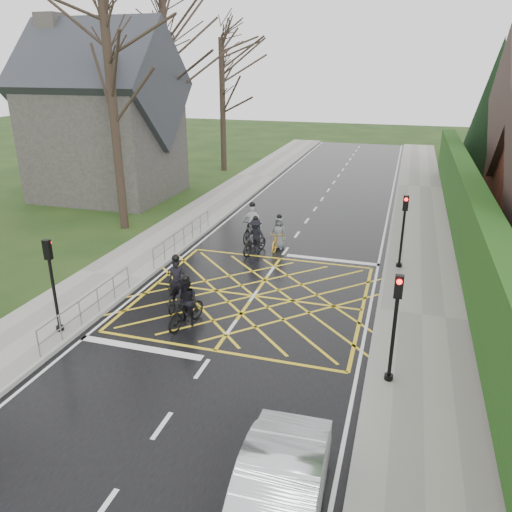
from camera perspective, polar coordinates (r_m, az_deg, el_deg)
The scene contains 22 objects.
ground at distance 18.71m, azimuth -0.26°, elevation -4.59°, with size 120.00×120.00×0.00m, color black.
road at distance 18.71m, azimuth -0.26°, elevation -4.58°, with size 9.00×80.00×0.01m, color black.
sidewalk_right at distance 18.03m, azimuth 18.41°, elevation -6.53°, with size 3.00×80.00×0.15m, color gray.
sidewalk_left at distance 21.08m, azimuth -16.06°, elevation -2.18°, with size 3.00×80.00×0.15m, color gray.
stone_wall at distance 23.60m, azimuth 22.60°, elevation 0.21°, with size 0.50×38.00×0.70m, color slate.
hedge at distance 23.08m, azimuth 23.20°, elevation 4.27°, with size 0.90×38.00×2.80m, color #113E10.
conifer at distance 42.62m, azimuth 25.51°, elevation 14.94°, with size 4.60×4.60×10.00m.
church at distance 33.81m, azimuth -17.02°, elevation 14.81°, with size 8.80×7.80×11.00m.
tree_near at distance 26.16m, azimuth -16.44°, elevation 19.86°, with size 9.24×9.24×11.44m.
tree_mid at distance 33.63m, azimuth -10.32°, elevation 21.66°, with size 10.08×10.08×12.48m.
tree_far at distance 40.71m, azimuth -3.91°, elevation 19.74°, with size 8.40×8.40×10.40m.
railing_south at distance 17.47m, azimuth -18.59°, elevation -4.89°, with size 0.05×5.04×1.03m.
railing_north at distance 23.47m, azimuth -8.28°, elevation 2.68°, with size 0.05×6.04×1.03m.
traffic_light_ne at distance 21.31m, azimuth 16.40°, elevation 2.60°, with size 0.24×0.31×3.21m.
traffic_light_se at distance 13.54m, azimuth 15.48°, elevation -8.17°, with size 0.24×0.31×3.21m.
traffic_light_sw at distance 16.67m, azimuth -22.13°, elevation -3.31°, with size 0.24×0.31×3.21m.
cyclist_rear at distance 17.97m, azimuth -9.06°, elevation -3.79°, with size 1.06×2.09×1.93m.
cyclist_back at distance 16.56m, azimuth -7.97°, elevation -5.77°, with size 0.96×1.87×1.81m.
cyclist_mid at distance 22.72m, azimuth -0.09°, elevation 1.90°, with size 1.16×1.90×1.75m.
cyclist_front at distance 24.21m, azimuth -0.46°, elevation 3.33°, with size 1.10×2.02×1.97m.
cyclist_lead at distance 23.27m, azimuth 2.58°, elevation 2.18°, with size 0.77×1.74×1.67m.
car at distance 9.99m, azimuth 2.28°, elevation -26.53°, with size 1.54×4.42×1.46m, color silver.
Camera 1 is at (4.97, -16.12, 8.10)m, focal length 35.00 mm.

